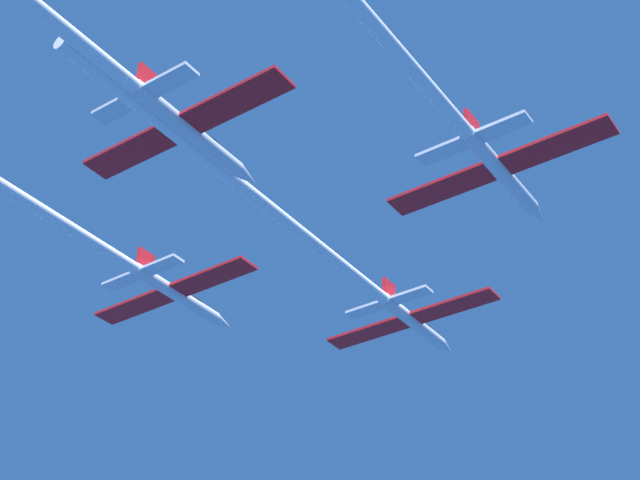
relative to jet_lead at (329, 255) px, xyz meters
name	(u,v)px	position (x,y,z in m)	size (l,w,h in m)	color
jet_lead	(329,255)	(0.00, 0.00, 0.00)	(16.59, 49.18, 2.75)	white
jet_left_wing	(89,240)	(-14.40, -12.21, 0.21)	(16.59, 41.87, 2.75)	white
jet_right_wing	(411,67)	(16.20, -15.09, -0.35)	(16.59, 47.10, 2.75)	white
jet_slot	(76,39)	(1.03, -28.10, -0.07)	(16.59, 41.51, 2.75)	white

